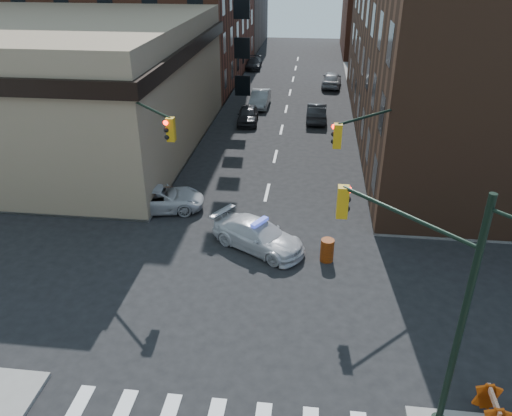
% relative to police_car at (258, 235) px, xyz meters
% --- Properties ---
extents(ground, '(140.00, 140.00, 0.00)m').
position_rel_police_car_xyz_m(ground, '(-0.19, -3.65, -0.71)').
color(ground, black).
rests_on(ground, ground).
extents(sidewalk_nw, '(34.00, 54.50, 0.15)m').
position_rel_police_car_xyz_m(sidewalk_nw, '(-23.19, 29.10, -0.64)').
color(sidewalk_nw, gray).
rests_on(sidewalk_nw, ground).
extents(bank_building, '(22.00, 22.00, 9.00)m').
position_rel_police_car_xyz_m(bank_building, '(-17.19, 12.85, 3.79)').
color(bank_building, '#867558').
rests_on(bank_building, ground).
extents(commercial_row_ne, '(14.00, 34.00, 14.00)m').
position_rel_police_car_xyz_m(commercial_row_ne, '(12.81, 18.85, 6.29)').
color(commercial_row_ne, '#472C1C').
rests_on(commercial_row_ne, ground).
extents(filler_ne, '(16.00, 16.00, 12.00)m').
position_rel_police_car_xyz_m(filler_ne, '(13.81, 54.35, 5.29)').
color(filler_ne, '#5A2C1C').
rests_on(filler_ne, ground).
extents(signal_pole_se, '(5.40, 5.27, 8.00)m').
position_rel_police_car_xyz_m(signal_pole_se, '(5.85, -9.17, 3.90)').
color(signal_pole_se, black).
rests_on(signal_pole_se, sidewalk_se).
extents(signal_pole_nw, '(3.58, 3.67, 8.00)m').
position_rel_police_car_xyz_m(signal_pole_nw, '(-6.04, 1.69, 3.62)').
color(signal_pole_nw, black).
rests_on(signal_pole_nw, sidewalk_nw).
extents(signal_pole_ne, '(3.67, 3.58, 8.00)m').
position_rel_police_car_xyz_m(signal_pole_ne, '(5.65, 1.70, 3.62)').
color(signal_pole_ne, black).
rests_on(signal_pole_ne, sidewalk_ne).
extents(tree_ne_near, '(3.00, 3.00, 4.85)m').
position_rel_police_car_xyz_m(tree_ne_near, '(7.31, 22.35, 2.77)').
color(tree_ne_near, black).
rests_on(tree_ne_near, sidewalk_ne).
extents(tree_ne_far, '(3.00, 3.00, 4.85)m').
position_rel_police_car_xyz_m(tree_ne_far, '(7.31, 30.35, 2.77)').
color(tree_ne_far, black).
rests_on(tree_ne_far, sidewalk_ne).
extents(police_car, '(5.25, 4.25, 1.43)m').
position_rel_police_car_xyz_m(police_car, '(0.00, 0.00, 0.00)').
color(police_car, silver).
rests_on(police_car, ground).
extents(pickup, '(5.33, 3.25, 1.38)m').
position_rel_police_car_xyz_m(pickup, '(-5.99, 3.43, -0.02)').
color(pickup, silver).
rests_on(pickup, ground).
extents(parked_car_wnear, '(1.96, 4.26, 1.42)m').
position_rel_police_car_xyz_m(parked_car_wnear, '(-3.17, 19.82, -0.01)').
color(parked_car_wnear, black).
rests_on(parked_car_wnear, ground).
extents(parked_car_wfar, '(1.63, 4.59, 1.51)m').
position_rel_police_car_xyz_m(parked_car_wfar, '(-2.69, 24.86, 0.04)').
color(parked_car_wfar, gray).
rests_on(parked_car_wfar, ground).
extents(parked_car_wdeep, '(1.94, 4.48, 1.28)m').
position_rel_police_car_xyz_m(parked_car_wdeep, '(-5.33, 41.46, -0.07)').
color(parked_car_wdeep, black).
rests_on(parked_car_wdeep, ground).
extents(parked_car_enear, '(1.66, 4.65, 1.53)m').
position_rel_police_car_xyz_m(parked_car_enear, '(2.61, 21.11, 0.05)').
color(parked_car_enear, black).
rests_on(parked_car_enear, ground).
extents(parked_car_efar, '(2.29, 4.91, 1.63)m').
position_rel_police_car_xyz_m(parked_car_efar, '(4.07, 33.31, 0.10)').
color(parked_car_efar, gray).
rests_on(parked_car_efar, ground).
extents(pedestrian_a, '(0.68, 0.52, 1.69)m').
position_rel_police_car_xyz_m(pedestrian_a, '(-7.08, 2.98, 0.28)').
color(pedestrian_a, black).
rests_on(pedestrian_a, sidewalk_nw).
extents(pedestrian_b, '(0.98, 0.82, 1.80)m').
position_rel_police_car_xyz_m(pedestrian_b, '(-11.70, 2.87, 0.34)').
color(pedestrian_b, black).
rests_on(pedestrian_b, sidewalk_nw).
extents(pedestrian_c, '(1.04, 1.16, 1.89)m').
position_rel_police_car_xyz_m(pedestrian_c, '(-10.82, 4.78, 0.38)').
color(pedestrian_c, '#202330').
rests_on(pedestrian_c, sidewalk_nw).
extents(barrel_road, '(0.76, 0.76, 1.13)m').
position_rel_police_car_xyz_m(barrel_road, '(3.36, -0.72, -0.15)').
color(barrel_road, '#DB590A').
rests_on(barrel_road, ground).
extents(barrel_bank, '(0.64, 0.64, 0.90)m').
position_rel_police_car_xyz_m(barrel_bank, '(-5.69, 4.37, -0.26)').
color(barrel_bank, '#DE3D0A').
rests_on(barrel_bank, ground).
extents(barricade_se_a, '(0.62, 1.24, 0.93)m').
position_rel_police_car_xyz_m(barricade_se_a, '(8.31, -9.35, -0.10)').
color(barricade_se_a, '#DC510A').
rests_on(barricade_se_a, sidewalk_se).
extents(barricade_nw_a, '(1.32, 0.81, 0.93)m').
position_rel_police_car_xyz_m(barricade_nw_a, '(-9.69, 3.31, -0.10)').
color(barricade_nw_a, '#BF3809').
rests_on(barricade_nw_a, sidewalk_nw).
extents(barricade_nw_b, '(1.11, 0.57, 0.83)m').
position_rel_police_car_xyz_m(barricade_nw_b, '(-12.19, 4.01, -0.15)').
color(barricade_nw_b, orange).
rests_on(barricade_nw_b, sidewalk_nw).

